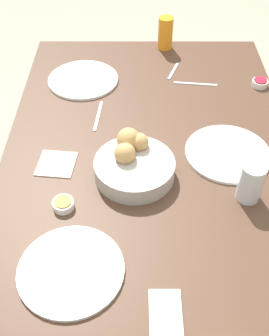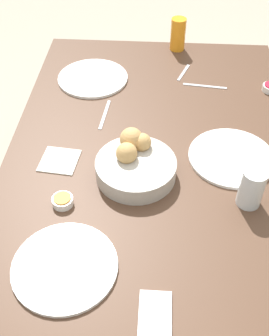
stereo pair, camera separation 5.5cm
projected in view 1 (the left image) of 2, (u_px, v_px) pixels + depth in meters
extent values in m
plane|color=#A89E89|center=(146.00, 283.00, 1.85)|extent=(10.00, 10.00, 0.00)
cube|color=#4C3323|center=(151.00, 160.00, 1.33)|extent=(1.47, 0.93, 0.03)
cube|color=#4C3323|center=(61.00, 121.00, 2.08)|extent=(0.06, 0.06, 0.73)
cube|color=#4C3323|center=(229.00, 121.00, 2.08)|extent=(0.06, 0.06, 0.73)
cylinder|color=#B2ADA3|center=(135.00, 169.00, 1.24)|extent=(0.24, 0.24, 0.05)
sphere|color=tan|center=(128.00, 139.00, 1.25)|extent=(0.07, 0.07, 0.07)
sphere|color=tan|center=(125.00, 153.00, 1.21)|extent=(0.06, 0.06, 0.06)
sphere|color=tan|center=(139.00, 142.00, 1.25)|extent=(0.06, 0.06, 0.06)
cylinder|color=white|center=(83.00, 80.00, 1.61)|extent=(0.27, 0.27, 0.01)
cylinder|color=white|center=(71.00, 270.00, 1.02)|extent=(0.26, 0.26, 0.01)
cylinder|color=white|center=(228.00, 153.00, 1.32)|extent=(0.27, 0.27, 0.01)
cylinder|color=orange|center=(165.00, 33.00, 1.75)|extent=(0.06, 0.06, 0.13)
cylinder|color=silver|center=(251.00, 182.00, 1.15)|extent=(0.07, 0.07, 0.12)
cylinder|color=white|center=(260.00, 83.00, 1.58)|extent=(0.06, 0.06, 0.02)
cylinder|color=#A3192D|center=(261.00, 80.00, 1.57)|extent=(0.05, 0.05, 0.00)
cylinder|color=white|center=(63.00, 205.00, 1.16)|extent=(0.06, 0.06, 0.02)
cylinder|color=#C67F28|center=(63.00, 201.00, 1.15)|extent=(0.05, 0.05, 0.00)
cube|color=#B7B7BC|center=(98.00, 116.00, 1.46)|extent=(0.16, 0.03, 0.00)
cube|color=#B7B7BC|center=(195.00, 84.00, 1.60)|extent=(0.03, 0.16, 0.00)
cube|color=#B7B7BC|center=(173.00, 71.00, 1.66)|extent=(0.12, 0.05, 0.00)
cube|color=silver|center=(56.00, 164.00, 1.29)|extent=(0.12, 0.12, 0.00)
cube|color=silver|center=(166.00, 321.00, 0.93)|extent=(0.15, 0.07, 0.01)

